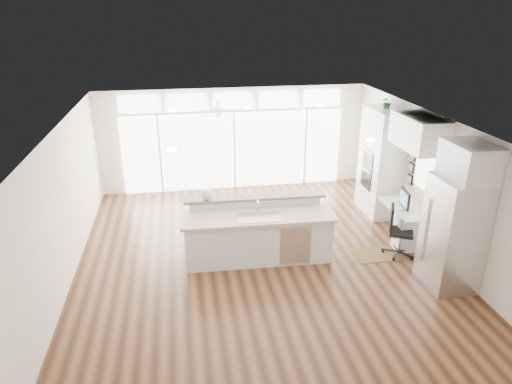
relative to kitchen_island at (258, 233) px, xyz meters
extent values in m
cube|color=#3C2112|center=(0.04, -0.06, -0.59)|extent=(7.00, 8.00, 0.02)
cube|color=silver|center=(0.04, -0.06, 2.12)|extent=(7.00, 8.00, 0.02)
cube|color=silver|center=(0.04, 3.94, 0.77)|extent=(7.00, 0.04, 2.70)
cube|color=silver|center=(0.04, -4.06, 0.77)|extent=(7.00, 0.04, 2.70)
cube|color=silver|center=(-3.46, -0.06, 0.77)|extent=(0.04, 8.00, 2.70)
cube|color=silver|center=(3.54, -0.06, 0.77)|extent=(0.04, 8.00, 2.70)
cube|color=white|center=(0.04, 3.88, 0.47)|extent=(5.80, 0.06, 2.08)
cube|color=white|center=(0.04, 3.88, 1.80)|extent=(5.90, 0.06, 0.40)
cube|color=white|center=(3.50, 0.24, 0.97)|extent=(0.04, 0.85, 0.85)
cube|color=white|center=(-0.46, 2.74, 1.90)|extent=(1.16, 1.16, 0.32)
cube|color=white|center=(0.04, 0.14, 2.10)|extent=(3.40, 3.00, 0.02)
cube|color=silver|center=(3.21, 1.74, 0.67)|extent=(0.64, 1.20, 2.50)
cube|color=silver|center=(3.17, 0.24, -0.20)|extent=(0.72, 1.30, 0.76)
cube|color=silver|center=(3.21, 0.24, 1.77)|extent=(0.64, 1.30, 0.64)
cube|color=silver|center=(3.15, -1.41, 0.42)|extent=(0.76, 0.90, 2.00)
cube|color=silver|center=(3.21, -1.41, 1.72)|extent=(0.64, 0.90, 0.60)
cube|color=black|center=(3.50, 0.86, 0.82)|extent=(0.06, 0.22, 0.80)
cube|color=silver|center=(0.00, 0.00, 0.00)|extent=(2.94, 1.20, 1.16)
cube|color=#392712|center=(2.34, -0.24, -0.57)|extent=(0.86, 0.62, 0.01)
cube|color=black|center=(2.80, -0.31, -0.07)|extent=(0.69, 0.67, 1.02)
sphere|color=silver|center=(-0.94, 0.43, 0.69)|extent=(0.25, 0.25, 0.22)
cube|color=black|center=(3.09, 0.24, 0.39)|extent=(0.14, 0.49, 0.41)
cube|color=silver|center=(2.92, 0.24, 0.19)|extent=(0.14, 0.33, 0.02)
imported|color=#2F5C27|center=(3.21, 1.74, 2.04)|extent=(0.28, 0.30, 0.23)
camera|label=1|loc=(-1.37, -7.70, 4.04)|focal=32.00mm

